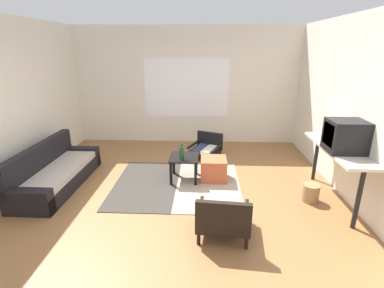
# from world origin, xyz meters

# --- Properties ---
(ground_plane) EXTENTS (7.80, 7.80, 0.00)m
(ground_plane) POSITION_xyz_m (0.00, 0.00, 0.00)
(ground_plane) COLOR olive
(far_wall_with_window) EXTENTS (5.60, 0.13, 2.70)m
(far_wall_with_window) POSITION_xyz_m (0.00, 3.06, 1.35)
(far_wall_with_window) COLOR silver
(far_wall_with_window) RESTS_ON ground
(side_wall_right) EXTENTS (0.12, 6.60, 2.70)m
(side_wall_right) POSITION_xyz_m (2.66, 0.30, 1.35)
(side_wall_right) COLOR silver
(side_wall_right) RESTS_ON ground
(area_rug) EXTENTS (2.12, 1.85, 0.01)m
(area_rug) POSITION_xyz_m (-0.02, 0.62, 0.01)
(area_rug) COLOR #38332D
(area_rug) RESTS_ON ground
(couch) EXTENTS (0.73, 1.94, 0.72)m
(couch) POSITION_xyz_m (-2.05, 0.50, 0.22)
(couch) COLOR black
(couch) RESTS_ON ground
(coffee_table) EXTENTS (0.49, 0.53, 0.43)m
(coffee_table) POSITION_xyz_m (0.09, 0.83, 0.33)
(coffee_table) COLOR black
(coffee_table) RESTS_ON ground
(armchair_by_window) EXTENTS (0.75, 0.75, 0.50)m
(armchair_by_window) POSITION_xyz_m (0.48, 1.95, 0.22)
(armchair_by_window) COLOR black
(armchair_by_window) RESTS_ON ground
(armchair_striped_foreground) EXTENTS (0.70, 0.70, 0.59)m
(armchair_striped_foreground) POSITION_xyz_m (0.68, -0.75, 0.27)
(armchair_striped_foreground) COLOR black
(armchair_striped_foreground) RESTS_ON ground
(ottoman_orange) EXTENTS (0.44, 0.44, 0.39)m
(ottoman_orange) POSITION_xyz_m (0.60, 0.86, 0.20)
(ottoman_orange) COLOR #BC5633
(ottoman_orange) RESTS_ON ground
(console_shelf) EXTENTS (0.45, 1.57, 0.85)m
(console_shelf) POSITION_xyz_m (2.37, 0.22, 0.76)
(console_shelf) COLOR beige
(console_shelf) RESTS_ON ground
(crt_television) EXTENTS (0.50, 0.43, 0.44)m
(crt_television) POSITION_xyz_m (2.37, 0.06, 1.07)
(crt_television) COLOR black
(crt_television) RESTS_ON console_shelf
(clay_vase) EXTENTS (0.25, 0.25, 0.36)m
(clay_vase) POSITION_xyz_m (2.37, 0.47, 0.98)
(clay_vase) COLOR #A87047
(clay_vase) RESTS_ON console_shelf
(glass_bottle) EXTENTS (0.08, 0.08, 0.28)m
(glass_bottle) POSITION_xyz_m (0.06, 0.71, 0.54)
(glass_bottle) COLOR #194723
(glass_bottle) RESTS_ON coffee_table
(wicker_basket) EXTENTS (0.25, 0.25, 0.27)m
(wicker_basket) POSITION_xyz_m (2.05, 0.17, 0.13)
(wicker_basket) COLOR #9E7A4C
(wicker_basket) RESTS_ON ground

